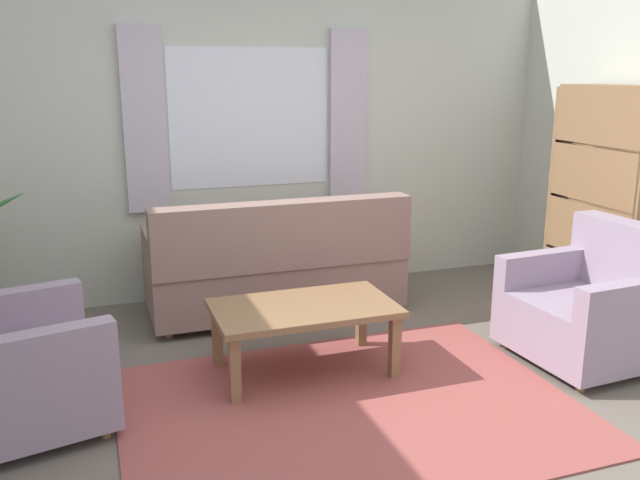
# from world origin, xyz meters

# --- Properties ---
(ground_plane) EXTENTS (6.24, 6.24, 0.00)m
(ground_plane) POSITION_xyz_m (0.00, 0.00, 0.00)
(ground_plane) COLOR #6B6056
(wall_back) EXTENTS (5.32, 0.12, 2.60)m
(wall_back) POSITION_xyz_m (0.00, 2.26, 1.30)
(wall_back) COLOR beige
(wall_back) RESTS_ON ground_plane
(window_with_curtains) EXTENTS (1.98, 0.07, 1.40)m
(window_with_curtains) POSITION_xyz_m (0.00, 2.18, 1.45)
(window_with_curtains) COLOR white
(area_rug) EXTENTS (2.47, 1.86, 0.01)m
(area_rug) POSITION_xyz_m (0.00, 0.00, 0.01)
(area_rug) COLOR #9E4C47
(area_rug) RESTS_ON ground_plane
(couch) EXTENTS (1.90, 0.82, 0.92)m
(couch) POSITION_xyz_m (0.03, 1.59, 0.37)
(couch) COLOR gray
(couch) RESTS_ON ground_plane
(armchair_left) EXTENTS (0.99, 1.00, 0.88)m
(armchair_left) POSITION_xyz_m (-1.74, 0.38, 0.35)
(armchair_left) COLOR #998499
(armchair_left) RESTS_ON ground_plane
(armchair_right) EXTENTS (0.87, 0.89, 0.88)m
(armchair_right) POSITION_xyz_m (1.71, 0.11, 0.35)
(armchair_right) COLOR #998499
(armchair_right) RESTS_ON ground_plane
(coffee_table) EXTENTS (1.10, 0.64, 0.44)m
(coffee_table) POSITION_xyz_m (-0.09, 0.53, 0.38)
(coffee_table) COLOR olive
(coffee_table) RESTS_ON ground_plane
(bookshelf) EXTENTS (0.30, 0.94, 1.72)m
(bookshelf) POSITION_xyz_m (2.35, 0.82, 0.90)
(bookshelf) COLOR olive
(bookshelf) RESTS_ON ground_plane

